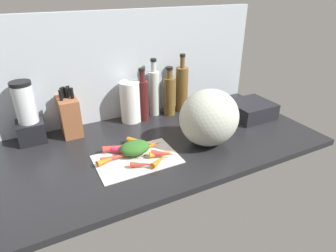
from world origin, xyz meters
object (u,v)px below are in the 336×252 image
Objects in this scene: carrot_3 at (159,160)px; carrot_1 at (122,147)px; carrot_10 at (129,153)px; paper_towel_roll at (130,102)px; knife_block at (69,115)px; cutting_board at (137,159)px; carrot_0 at (163,154)px; carrot_9 at (163,153)px; blender_appliance at (28,117)px; carrot_2 at (111,159)px; carrot_6 at (125,146)px; carrot_7 at (144,143)px; carrot_8 at (116,157)px; bottle_0 at (143,99)px; bottle_2 at (169,95)px; winter_squash at (209,118)px; carrot_5 at (144,164)px; dish_rack at (251,110)px; carrot_4 at (148,147)px; bottle_3 at (182,88)px; bottle_1 at (154,92)px.

carrot_1 is at bearing 121.54° from carrot_3.
carrot_10 is 0.76× the size of paper_towel_roll.
knife_block reaches higher than carrot_1.
carrot_0 is (11.03, -4.54, 2.12)cm from cutting_board.
carrot_9 is (15.43, -13.56, -0.14)cm from carrot_1.
blender_appliance is at bearing 138.94° from carrot_0.
carrot_0 is at bearing -44.50° from carrot_1.
carrot_6 is at bearing 39.72° from carrot_2.
carrot_0 is at bearing -74.99° from carrot_7.
carrot_6 is (2.08, 1.00, -0.40)cm from carrot_1.
bottle_0 is (28.43, 35.23, 10.70)cm from carrot_8.
bottle_0 reaches higher than carrot_9.
carrot_8 is (-16.43, 11.33, -0.10)cm from carrot_3.
carrot_6 is (-12.69, 15.51, -0.54)cm from carrot_0.
carrot_9 is 49.46cm from bottle_2.
winter_squash is at bearing 11.95° from carrot_3.
bottle_0 reaches higher than carrot_10.
bottle_0 is at bearing 48.96° from carrot_2.
winter_squash reaches higher than carrot_8.
dish_rack is (77.71, 20.13, 2.58)cm from carrot_5.
carrot_9 reaches higher than carrot_3.
blender_appliance is (-48.23, 35.61, 11.48)cm from carrot_4.
carrot_7 reaches higher than carrot_9.
paper_towel_roll is 0.66× the size of bottle_3.
bottle_2 is at bearing 57.90° from carrot_3.
carrot_0 is at bearing -50.71° from carrot_6.
carrot_1 is 59.54cm from bottle_3.
blender_appliance is at bearing 130.24° from carrot_8.
bottle_2 is at bearing 91.31° from winter_squash.
winter_squash is at bearing 8.93° from carrot_5.
carrot_1 is 47.16cm from bottle_1.
cutting_board is at bearing -146.99° from carrot_4.
carrot_2 is at bearing 148.87° from carrot_3.
bottle_1 is (69.13, 1.77, 0.79)cm from blender_appliance.
blender_appliance is 0.92× the size of bottle_1.
carrot_3 is at bearing -122.10° from bottle_2.
carrot_7 is 0.74× the size of dish_rack.
carrot_3 is (-3.57, -3.74, -0.35)cm from carrot_0.
carrot_0 is at bearing -91.91° from paper_towel_roll.
carrot_5 is (-7.36, 0.48, -0.16)cm from carrot_3.
winter_squash is 72.48cm from knife_block.
carrot_5 is 0.66× the size of carrot_7.
carrot_4 is 37.01cm from bottle_0.
cutting_board is 11.76cm from carrot_2.
carrot_2 is 45.01cm from paper_towel_roll.
knife_block is at bearing 144.33° from winter_squash.
carrot_2 is at bearing -135.31° from bottle_1.
carrot_10 is at bearing -44.03° from blender_appliance.
blender_appliance reaches higher than carrot_4.
carrot_1 is 1.00× the size of carrot_10.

